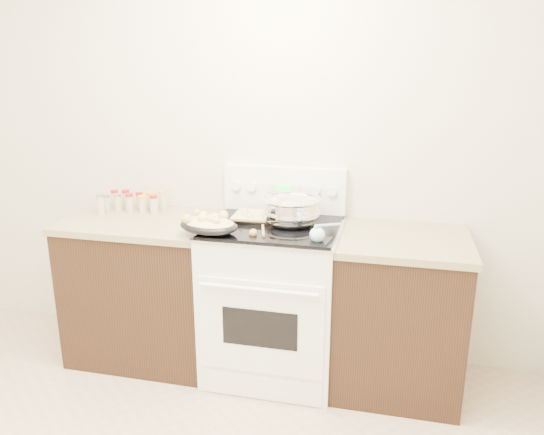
# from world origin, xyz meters

# --- Properties ---
(room_shell) EXTENTS (4.10, 3.60, 2.75)m
(room_shell) POSITION_xyz_m (0.00, 0.00, 1.70)
(room_shell) COLOR beige
(room_shell) RESTS_ON ground
(counter_left) EXTENTS (0.93, 0.67, 0.92)m
(counter_left) POSITION_xyz_m (-0.48, 1.43, 0.46)
(counter_left) COLOR black
(counter_left) RESTS_ON ground
(counter_right) EXTENTS (0.73, 0.67, 0.92)m
(counter_right) POSITION_xyz_m (1.08, 1.43, 0.46)
(counter_right) COLOR black
(counter_right) RESTS_ON ground
(kitchen_range) EXTENTS (0.78, 0.73, 1.22)m
(kitchen_range) POSITION_xyz_m (0.35, 1.42, 0.49)
(kitchen_range) COLOR white
(kitchen_range) RESTS_ON ground
(mixing_bowl) EXTENTS (0.40, 0.40, 0.20)m
(mixing_bowl) POSITION_xyz_m (0.44, 1.46, 1.02)
(mixing_bowl) COLOR silver
(mixing_bowl) RESTS_ON kitchen_range
(roasting_pan) EXTENTS (0.39, 0.31, 0.11)m
(roasting_pan) POSITION_xyz_m (0.04, 1.19, 0.99)
(roasting_pan) COLOR black
(roasting_pan) RESTS_ON kitchen_range
(baking_sheet) EXTENTS (0.39, 0.28, 0.06)m
(baking_sheet) POSITION_xyz_m (0.27, 1.50, 0.96)
(baking_sheet) COLOR black
(baking_sheet) RESTS_ON kitchen_range
(wooden_spoon) EXTENTS (0.09, 0.26, 0.04)m
(wooden_spoon) POSITION_xyz_m (0.29, 1.25, 0.95)
(wooden_spoon) COLOR tan
(wooden_spoon) RESTS_ON kitchen_range
(blue_ladle) EXTENTS (0.14, 0.27, 0.10)m
(blue_ladle) POSITION_xyz_m (0.64, 1.21, 0.98)
(blue_ladle) COLOR #98CFE2
(blue_ladle) RESTS_ON kitchen_range
(spice_jars) EXTENTS (0.40, 0.23, 0.13)m
(spice_jars) POSITION_xyz_m (-0.62, 1.57, 0.98)
(spice_jars) COLOR #BFB28C
(spice_jars) RESTS_ON counter_left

